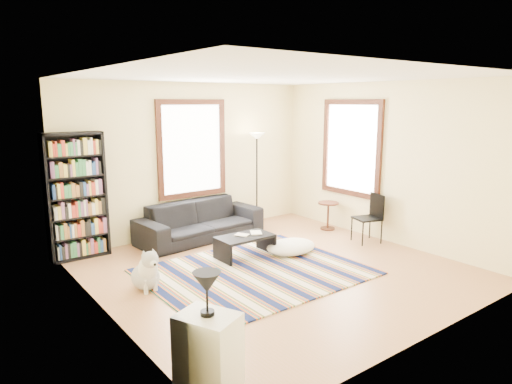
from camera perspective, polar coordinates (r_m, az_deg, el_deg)
floor at (r=6.91m, az=2.53°, el=-10.05°), size 5.00×5.00×0.10m
ceiling at (r=6.45m, az=2.76°, el=14.71°), size 5.00×5.00×0.10m
wall_back at (r=8.62m, az=-8.24°, el=4.08°), size 5.00×0.10×2.80m
wall_front at (r=4.88m, az=22.10°, el=-2.13°), size 5.00×0.10×2.80m
wall_left at (r=5.30m, az=-19.12°, el=-0.89°), size 0.10×5.00×2.80m
wall_right at (r=8.37m, az=16.26°, el=3.53°), size 0.10×5.00×2.80m
window_back at (r=8.53m, az=-8.01°, el=5.36°), size 1.20×0.06×1.60m
window_right at (r=8.78m, az=11.84°, el=5.40°), size 0.06×1.20×1.60m
rug at (r=6.78m, az=-0.11°, el=-9.93°), size 3.02×2.42×0.02m
sofa at (r=8.35m, az=-6.98°, el=-3.55°), size 1.12×2.40×0.68m
bookshelf at (r=7.67m, az=-21.57°, el=-0.51°), size 0.90×0.30×2.00m
coffee_table at (r=7.34m, az=-1.38°, el=-6.84°), size 1.02×0.79×0.36m
book_a at (r=7.23m, az=-2.04°, el=-5.55°), size 0.26×0.24×0.02m
book_b at (r=7.41m, az=-0.67°, el=-5.14°), size 0.27×0.30×0.02m
floor_cushion at (r=7.58m, az=4.40°, el=-6.83°), size 0.97×0.79×0.22m
floor_lamp at (r=9.04m, az=0.10°, el=1.51°), size 0.30×0.30×1.86m
side_table at (r=9.01m, az=8.98°, el=-2.96°), size 0.50×0.50×0.54m
folding_chair at (r=8.30m, az=13.70°, el=-3.23°), size 0.52×0.51×0.86m
white_cabinet at (r=4.15m, az=-5.98°, el=-19.39°), size 0.55×0.61×0.70m
table_lamp at (r=3.90m, az=-6.15°, el=-12.54°), size 0.25×0.25×0.38m
dog at (r=6.30m, az=-13.71°, el=-9.29°), size 0.42×0.58×0.57m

